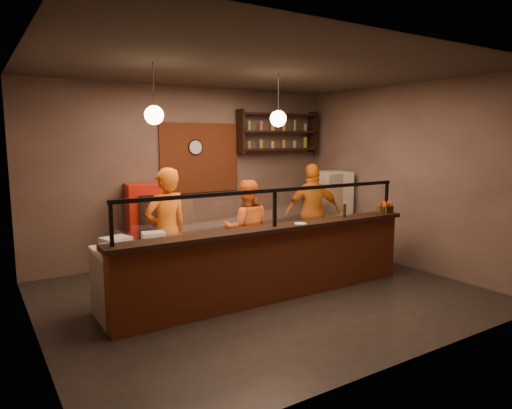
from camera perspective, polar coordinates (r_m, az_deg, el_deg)
floor at (r=6.82m, az=0.83°, el=-11.10°), size 6.00×6.00×0.00m
ceiling at (r=6.51m, az=0.89°, el=16.55°), size 6.00×6.00×0.00m
wall_back at (r=8.66m, az=-8.26°, el=3.78°), size 6.00×0.00×6.00m
wall_left at (r=5.45m, az=-26.55°, el=0.43°), size 0.00×5.00×5.00m
wall_right at (r=8.49m, az=18.08°, el=3.37°), size 0.00×5.00×5.00m
wall_front at (r=4.61m, az=18.17°, el=-0.39°), size 6.00×0.00×6.00m
brick_patch at (r=8.70m, az=-7.02°, el=5.80°), size 1.60×0.04×1.30m
service_counter at (r=6.43m, az=2.31°, el=-7.64°), size 4.60×0.25×1.00m
counter_ledge at (r=6.31m, az=2.34°, el=-3.00°), size 4.70×0.37×0.06m
worktop_cabinet at (r=6.86m, az=-0.09°, el=-7.28°), size 4.60×0.75×0.85m
worktop at (r=6.75m, az=-0.09°, el=-3.60°), size 4.60×0.75×0.05m
sneeze_guard at (r=6.25m, az=2.36°, el=0.06°), size 4.50×0.05×0.52m
wall_shelving at (r=9.43m, az=2.82°, el=9.07°), size 1.84×0.28×0.85m
wall_clock at (r=8.65m, az=-7.61°, el=7.10°), size 0.30×0.04×0.30m
pendant_left at (r=5.95m, az=-12.62°, el=10.87°), size 0.24×0.24×0.77m
pendant_right at (r=6.84m, az=2.79°, el=10.68°), size 0.24×0.24×0.77m
cook_left at (r=6.79m, az=-11.12°, el=-3.26°), size 0.74×0.55×1.85m
cook_mid at (r=7.46m, az=-1.18°, el=-3.04°), size 0.95×0.86×1.60m
cook_right at (r=8.50m, az=7.12°, el=-1.01°), size 1.15×0.77×1.81m
fridge at (r=9.32m, az=9.25°, el=-0.85°), size 0.79×0.76×1.61m
red_cooler at (r=8.09m, az=-13.49°, el=-2.74°), size 0.72×0.68×1.50m
pizza_dough at (r=6.58m, az=-2.34°, el=-3.65°), size 0.53×0.53×0.01m
prep_tub_a at (r=5.87m, az=-17.12°, el=-4.70°), size 0.39×0.34×0.16m
prep_tub_b at (r=6.14m, az=-12.70°, el=-4.05°), size 0.32×0.28×0.14m
prep_tub_c at (r=5.64m, az=-17.24°, el=-5.35°), size 0.33×0.29×0.14m
rolling_pin at (r=6.34m, az=-5.67°, el=-3.91°), size 0.34×0.12×0.06m
condiment_caddy at (r=7.74m, az=15.87°, el=-0.57°), size 0.22×0.18×0.11m
pepper_mill at (r=7.12m, az=11.00°, el=-0.77°), size 0.05×0.05×0.21m
small_plate at (r=6.49m, az=5.57°, el=-2.39°), size 0.17×0.17×0.01m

